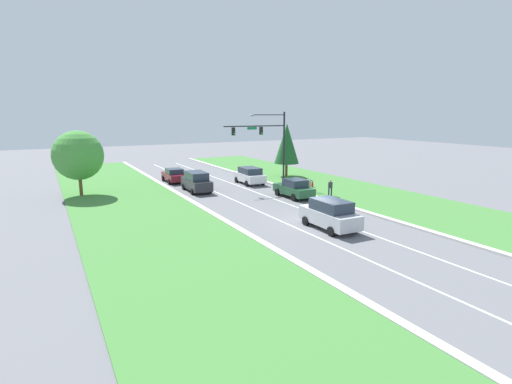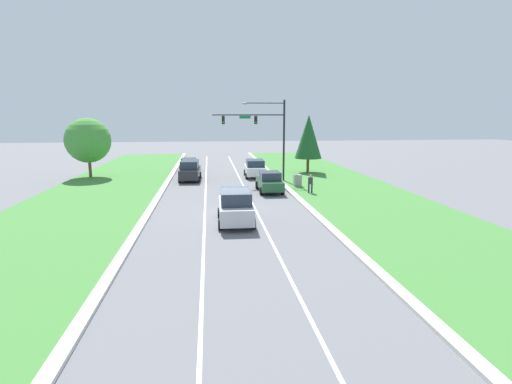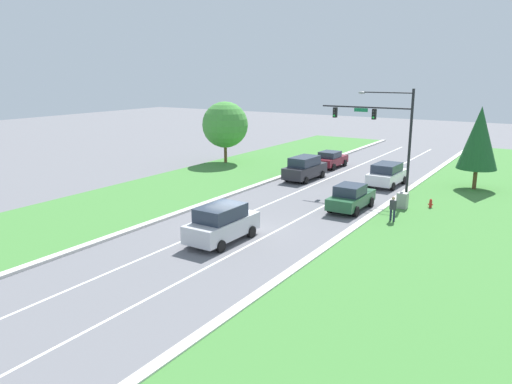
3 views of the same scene
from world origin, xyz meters
name	(u,v)px [view 1 (image 1 of 3)]	position (x,y,z in m)	size (l,w,h in m)	color
ground_plane	(315,224)	(0.00, 0.00, 0.00)	(160.00, 160.00, 0.00)	slate
curb_strip_right	(373,214)	(5.65, 0.00, 0.07)	(0.50, 90.00, 0.15)	beige
curb_strip_left	(247,234)	(-5.65, 0.00, 0.07)	(0.50, 90.00, 0.15)	beige
grass_verge_right	(418,207)	(10.90, 0.00, 0.04)	(10.00, 90.00, 0.08)	#427F38
grass_verge_left	(170,247)	(-10.90, 0.00, 0.04)	(10.00, 90.00, 0.08)	#427F38
lane_stripe_inner_left	(295,227)	(-1.80, 0.00, 0.00)	(0.14, 81.00, 0.01)	white
lane_stripe_inner_right	(335,221)	(1.80, 0.00, 0.00)	(0.14, 81.00, 0.01)	white
traffic_signal_mast	(268,138)	(4.11, 14.23, 5.41)	(7.25, 0.41, 8.18)	black
charcoal_suv	(196,182)	(-3.43, 16.01, 1.05)	(2.26, 5.06, 2.08)	#28282D
forest_sedan	(294,188)	(3.83, 8.67, 0.91)	(2.10, 4.69, 1.82)	#235633
silver_suv	(330,214)	(0.15, -1.45, 1.07)	(2.27, 4.82, 2.11)	silver
burgundy_sedan	(174,175)	(-3.85, 22.58, 0.83)	(2.17, 4.48, 1.65)	maroon
white_suv	(250,175)	(3.54, 17.47, 0.99)	(2.38, 4.68, 1.91)	white
utility_cabinet	(307,186)	(6.81, 10.77, 0.59)	(0.70, 0.60, 1.17)	#9E9E99
pedestrian	(330,187)	(7.18, 7.34, 0.94)	(0.43, 0.35, 1.69)	#232842
fire_hydrant	(312,185)	(8.46, 12.01, 0.34)	(0.34, 0.20, 0.70)	red
conifer_near_right_tree	(287,144)	(10.06, 19.85, 4.23)	(3.13, 3.13, 6.75)	brown
oak_near_left_tree	(78,155)	(-14.27, 19.08, 4.02)	(4.77, 4.77, 6.41)	brown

